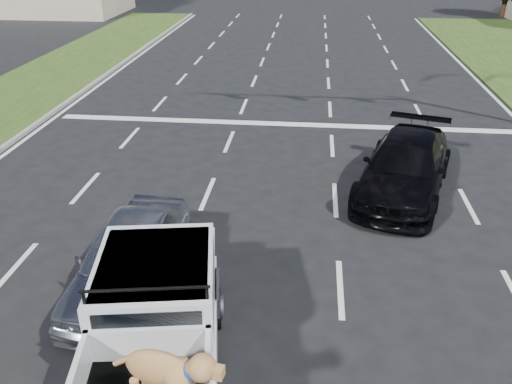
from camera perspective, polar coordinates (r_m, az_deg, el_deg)
ground at (r=11.39m, az=-0.08°, el=-9.57°), size 160.00×160.00×0.00m
road_markings at (r=17.11m, az=2.25°, el=3.40°), size 17.75×60.00×0.01m
pickup_truck at (r=8.60m, az=-10.86°, el=-15.89°), size 2.87×5.75×2.06m
silver_sedan at (r=11.14m, az=-13.20°, el=-6.68°), size 1.85×4.38×1.48m
black_coupe at (r=15.26m, az=15.43°, el=2.55°), size 3.55×5.63×1.52m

